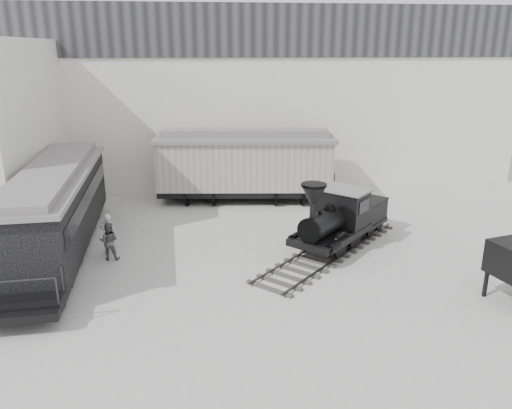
{
  "coord_description": "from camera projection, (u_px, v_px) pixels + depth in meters",
  "views": [
    {
      "loc": [
        -3.03,
        -16.33,
        8.56
      ],
      "look_at": [
        -0.82,
        4.36,
        2.0
      ],
      "focal_mm": 35.0,
      "sensor_mm": 36.0,
      "label": 1
    }
  ],
  "objects": [
    {
      "name": "visitor_a",
      "position": [
        108.0,
        234.0,
        21.46
      ],
      "size": [
        0.67,
        0.45,
        1.81
      ],
      "primitive_type": "imported",
      "rotation": [
        0.0,
        0.0,
        3.12
      ],
      "color": "silver",
      "rests_on": "ground"
    },
    {
      "name": "north_wall",
      "position": [
        251.0,
        98.0,
        30.91
      ],
      "size": [
        34.0,
        2.51,
        11.0
      ],
      "color": "silver",
      "rests_on": "ground"
    },
    {
      "name": "boxcar",
      "position": [
        245.0,
        164.0,
        28.66
      ],
      "size": [
        10.42,
        4.14,
        4.16
      ],
      "rotation": [
        0.0,
        0.0,
        -0.1
      ],
      "color": "black",
      "rests_on": "ground"
    },
    {
      "name": "locomotive",
      "position": [
        338.0,
        221.0,
        22.02
      ],
      "size": [
        7.99,
        8.28,
        3.34
      ],
      "rotation": [
        0.0,
        0.0,
        -0.76
      ],
      "color": "#312F29",
      "rests_on": "ground"
    },
    {
      "name": "ground",
      "position": [
        291.0,
        291.0,
        18.36
      ],
      "size": [
        90.0,
        90.0,
        0.0
      ],
      "primitive_type": "plane",
      "color": "#9E9E9B"
    },
    {
      "name": "passenger_coach",
      "position": [
        56.0,
        209.0,
        21.36
      ],
      "size": [
        3.64,
        13.3,
        3.52
      ],
      "rotation": [
        0.0,
        0.0,
        0.07
      ],
      "color": "black",
      "rests_on": "ground"
    },
    {
      "name": "visitor_b",
      "position": [
        109.0,
        241.0,
        20.88
      ],
      "size": [
        0.85,
        0.69,
        1.65
      ],
      "primitive_type": "imported",
      "rotation": [
        0.0,
        0.0,
        3.06
      ],
      "color": "#505050",
      "rests_on": "ground"
    }
  ]
}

